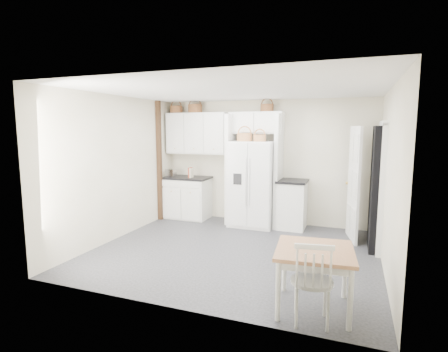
% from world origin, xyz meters
% --- Properties ---
extents(floor, '(4.50, 4.50, 0.00)m').
position_xyz_m(floor, '(0.00, 0.00, 0.00)').
color(floor, black).
rests_on(floor, ground).
extents(ceiling, '(4.50, 4.50, 0.00)m').
position_xyz_m(ceiling, '(0.00, 0.00, 2.60)').
color(ceiling, white).
rests_on(ceiling, wall_back).
extents(wall_back, '(4.50, 0.00, 4.50)m').
position_xyz_m(wall_back, '(0.00, 2.00, 1.30)').
color(wall_back, beige).
rests_on(wall_back, floor).
extents(wall_left, '(0.00, 4.00, 4.00)m').
position_xyz_m(wall_left, '(-2.25, 0.00, 1.30)').
color(wall_left, beige).
rests_on(wall_left, floor).
extents(wall_right, '(0.00, 4.00, 4.00)m').
position_xyz_m(wall_right, '(2.25, 0.00, 1.30)').
color(wall_right, beige).
rests_on(wall_right, floor).
extents(refrigerator, '(0.91, 0.73, 1.75)m').
position_xyz_m(refrigerator, '(-0.15, 1.61, 0.88)').
color(refrigerator, white).
rests_on(refrigerator, floor).
extents(base_cab_left, '(0.97, 0.61, 0.89)m').
position_xyz_m(base_cab_left, '(-1.70, 1.70, 0.45)').
color(base_cab_left, white).
rests_on(base_cab_left, floor).
extents(base_cab_right, '(0.53, 0.64, 0.94)m').
position_xyz_m(base_cab_right, '(0.65, 1.70, 0.47)').
color(base_cab_right, white).
rests_on(base_cab_right, floor).
extents(dining_table, '(0.91, 0.91, 0.69)m').
position_xyz_m(dining_table, '(1.43, -1.45, 0.35)').
color(dining_table, brown).
rests_on(dining_table, floor).
extents(windsor_chair, '(0.50, 0.46, 0.89)m').
position_xyz_m(windsor_chair, '(1.44, -1.75, 0.45)').
color(windsor_chair, white).
rests_on(windsor_chair, floor).
extents(counter_left, '(1.01, 0.65, 0.04)m').
position_xyz_m(counter_left, '(-1.70, 1.70, 0.91)').
color(counter_left, black).
rests_on(counter_left, base_cab_left).
extents(counter_right, '(0.58, 0.68, 0.04)m').
position_xyz_m(counter_right, '(0.65, 1.70, 0.96)').
color(counter_right, black).
rests_on(counter_right, base_cab_right).
extents(toaster, '(0.26, 0.18, 0.16)m').
position_xyz_m(toaster, '(-2.06, 1.60, 1.02)').
color(toaster, silver).
rests_on(toaster, counter_left).
extents(cookbook_red, '(0.05, 0.15, 0.22)m').
position_xyz_m(cookbook_red, '(-1.58, 1.62, 1.05)').
color(cookbook_red, '#A53B23').
rests_on(cookbook_red, counter_left).
extents(cookbook_cream, '(0.04, 0.14, 0.21)m').
position_xyz_m(cookbook_cream, '(-1.56, 1.62, 1.04)').
color(cookbook_cream, beige).
rests_on(cookbook_cream, counter_left).
extents(basket_upper_a, '(0.29, 0.29, 0.16)m').
position_xyz_m(basket_upper_a, '(-2.02, 1.83, 2.43)').
color(basket_upper_a, brown).
rests_on(basket_upper_a, upper_cabinet).
extents(basket_upper_b, '(0.31, 0.31, 0.18)m').
position_xyz_m(basket_upper_b, '(-1.55, 1.83, 2.44)').
color(basket_upper_b, brown).
rests_on(basket_upper_b, upper_cabinet).
extents(basket_bridge_b, '(0.27, 0.27, 0.15)m').
position_xyz_m(basket_bridge_b, '(0.07, 1.83, 2.43)').
color(basket_bridge_b, brown).
rests_on(basket_bridge_b, bridge_cabinet).
extents(basket_fridge_a, '(0.31, 0.31, 0.16)m').
position_xyz_m(basket_fridge_a, '(-0.31, 1.51, 1.84)').
color(basket_fridge_a, '#A4653D').
rests_on(basket_fridge_a, refrigerator).
extents(basket_fridge_b, '(0.25, 0.25, 0.13)m').
position_xyz_m(basket_fridge_b, '(0.00, 1.51, 1.82)').
color(basket_fridge_b, '#A4653D').
rests_on(basket_fridge_b, refrigerator).
extents(upper_cabinet, '(1.40, 0.34, 0.90)m').
position_xyz_m(upper_cabinet, '(-1.50, 1.83, 1.90)').
color(upper_cabinet, white).
rests_on(upper_cabinet, wall_back).
extents(bridge_cabinet, '(1.12, 0.34, 0.45)m').
position_xyz_m(bridge_cabinet, '(-0.15, 1.83, 2.12)').
color(bridge_cabinet, white).
rests_on(bridge_cabinet, wall_back).
extents(fridge_panel_left, '(0.08, 0.60, 2.30)m').
position_xyz_m(fridge_panel_left, '(-0.66, 1.70, 1.15)').
color(fridge_panel_left, white).
rests_on(fridge_panel_left, floor).
extents(fridge_panel_right, '(0.08, 0.60, 2.30)m').
position_xyz_m(fridge_panel_right, '(0.36, 1.70, 1.15)').
color(fridge_panel_right, white).
rests_on(fridge_panel_right, floor).
extents(trim_post, '(0.09, 0.09, 2.60)m').
position_xyz_m(trim_post, '(-2.20, 1.35, 1.30)').
color(trim_post, '#362115').
rests_on(trim_post, floor).
extents(doorway_void, '(0.18, 0.85, 2.05)m').
position_xyz_m(doorway_void, '(2.16, 1.00, 1.02)').
color(doorway_void, black).
rests_on(doorway_void, floor).
extents(door_slab, '(0.21, 0.79, 2.05)m').
position_xyz_m(door_slab, '(1.80, 1.33, 1.02)').
color(door_slab, white).
rests_on(door_slab, floor).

